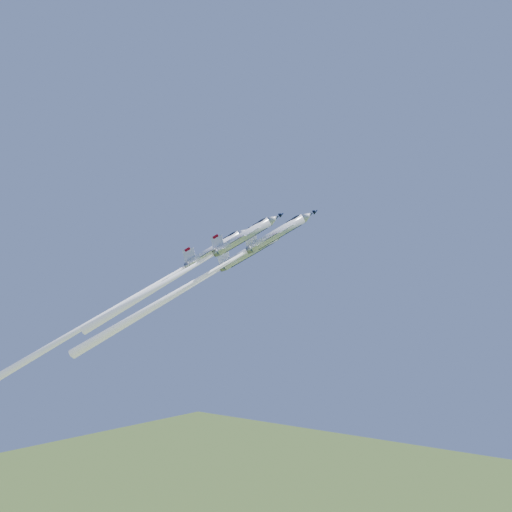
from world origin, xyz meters
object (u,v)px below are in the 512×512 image
Objects in this scene: jet_lead at (197,280)px; jet_slot at (119,306)px; jet_left at (185,289)px; jet_right at (187,270)px.

jet_lead is 0.87× the size of jet_slot.
jet_lead is at bearing 32.76° from jet_left.
jet_right is (3.34, -6.53, 1.62)m from jet_lead.
jet_right reaches higher than jet_slot.
jet_slot is (-3.87, -14.69, -3.65)m from jet_left.
jet_left is 1.21× the size of jet_right.
jet_slot reaches higher than jet_left.
jet_left is at bearing -147.24° from jet_lead.
jet_right is at bearing 15.15° from jet_left.
jet_left is at bearing 134.09° from jet_slot.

